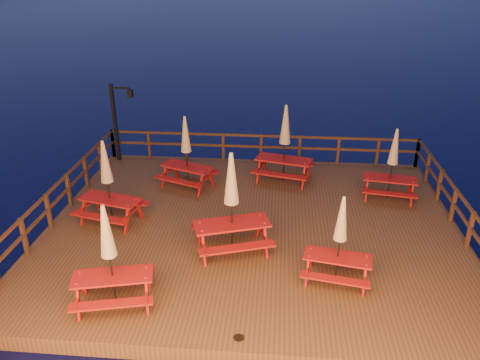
{
  "coord_description": "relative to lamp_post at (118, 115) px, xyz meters",
  "views": [
    {
      "loc": [
        0.67,
        -11.93,
        7.45
      ],
      "look_at": [
        -0.44,
        0.6,
        1.56
      ],
      "focal_mm": 35.0,
      "sensor_mm": 36.0,
      "label": 1
    }
  ],
  "objects": [
    {
      "name": "picnic_table_6",
      "position": [
        4.91,
        -5.95,
        -0.33
      ],
      "size": [
        2.39,
        2.16,
        2.82
      ],
      "rotation": [
        0.0,
        0.0,
        0.32
      ],
      "color": "maroon",
      "rests_on": "deck"
    },
    {
      "name": "picnic_table_0",
      "position": [
        1.19,
        -4.72,
        -0.47
      ],
      "size": [
        2.1,
        1.88,
        2.56
      ],
      "rotation": [
        0.0,
        0.0,
        -0.26
      ],
      "color": "maroon",
      "rests_on": "deck"
    },
    {
      "name": "deck",
      "position": [
        5.39,
        -4.55,
        -2.0
      ],
      "size": [
        12.0,
        10.0,
        0.4
      ],
      "primitive_type": "cube",
      "color": "#4B2D18",
      "rests_on": "ground"
    },
    {
      "name": "railing",
      "position": [
        5.39,
        -2.77,
        -1.03
      ],
      "size": [
        11.8,
        9.75,
        1.1
      ],
      "color": "#391D12",
      "rests_on": "deck"
    },
    {
      "name": "picnic_table_2",
      "position": [
        7.57,
        -7.02,
        -0.61
      ],
      "size": [
        1.81,
        1.58,
        2.28
      ],
      "rotation": [
        0.0,
        0.0,
        -0.18
      ],
      "color": "maroon",
      "rests_on": "deck"
    },
    {
      "name": "lamp_post",
      "position": [
        0.0,
        0.0,
        0.0
      ],
      "size": [
        0.85,
        0.18,
        3.0
      ],
      "color": "black",
      "rests_on": "deck"
    },
    {
      "name": "picnic_table_3",
      "position": [
        9.69,
        -2.43,
        -0.56
      ],
      "size": [
        1.86,
        1.61,
        2.39
      ],
      "rotation": [
        0.0,
        0.0,
        -0.16
      ],
      "color": "maroon",
      "rests_on": "deck"
    },
    {
      "name": "picnic_table_4",
      "position": [
        2.99,
        -2.14,
        -0.49
      ],
      "size": [
        2.17,
        2.0,
        2.52
      ],
      "rotation": [
        0.0,
        0.0,
        -0.38
      ],
      "color": "maroon",
      "rests_on": "deck"
    },
    {
      "name": "ground",
      "position": [
        5.39,
        -4.55,
        -2.2
      ],
      "size": [
        500.0,
        500.0,
        0.0
      ],
      "primitive_type": "plane",
      "color": "black",
      "rests_on": "ground"
    },
    {
      "name": "picnic_table_5",
      "position": [
        6.26,
        -1.37,
        -0.37
      ],
      "size": [
        2.25,
        2.0,
        2.75
      ],
      "rotation": [
        0.0,
        0.0,
        -0.24
      ],
      "color": "maroon",
      "rests_on": "deck"
    },
    {
      "name": "picnic_table_1",
      "position": [
        2.5,
        -8.31,
        -0.49
      ],
      "size": [
        2.04,
        1.81,
        2.51
      ],
      "rotation": [
        0.0,
        0.0,
        0.23
      ],
      "color": "maroon",
      "rests_on": "deck"
    },
    {
      "name": "deck_piles",
      "position": [
        5.39,
        -4.55,
        -2.5
      ],
      "size": [
        11.44,
        9.44,
        1.4
      ],
      "color": "#391D12",
      "rests_on": "ground"
    }
  ]
}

